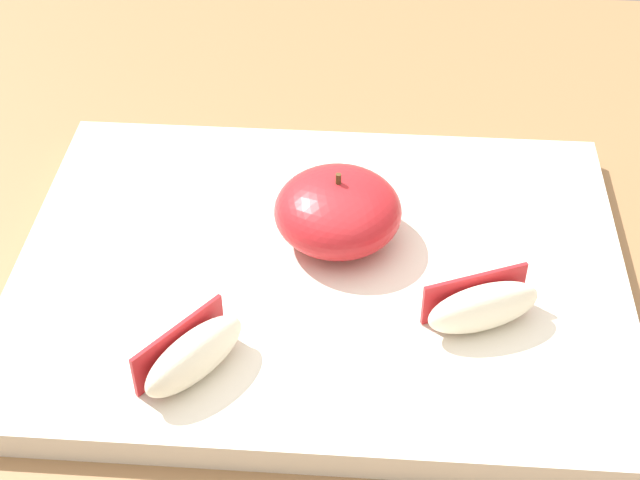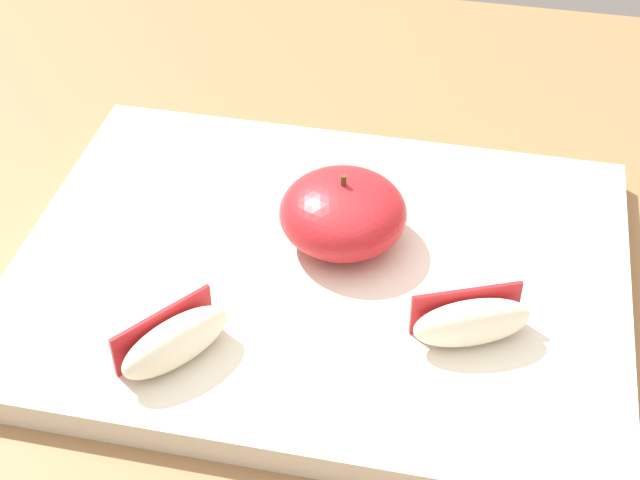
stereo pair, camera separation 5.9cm
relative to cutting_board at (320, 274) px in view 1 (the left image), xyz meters
name	(u,v)px [view 1 (the left image)]	position (x,y,z in m)	size (l,w,h in m)	color
dining_table	(376,359)	(0.04, 0.03, -0.12)	(1.44, 0.77, 0.76)	brown
cutting_board	(320,274)	(0.00, 0.00, 0.00)	(0.39, 0.29, 0.02)	beige
apple_half_skin_up	(338,211)	(0.01, 0.03, 0.03)	(0.08, 0.08, 0.05)	#B21E23
apple_wedge_back	(193,355)	(-0.06, -0.10, 0.03)	(0.06, 0.07, 0.03)	#F4EACC
apple_wedge_middle	(483,306)	(0.10, -0.05, 0.03)	(0.07, 0.05, 0.03)	#F4EACC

